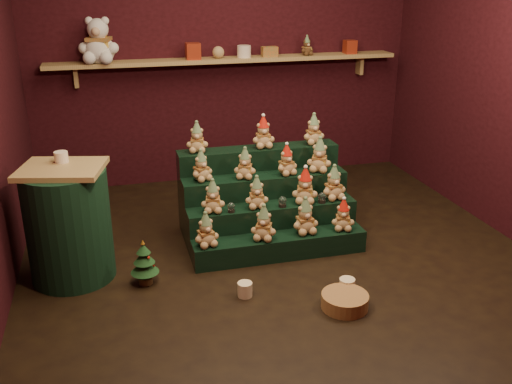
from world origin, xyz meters
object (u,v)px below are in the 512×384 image
object	(u,v)px
snow_globe_a	(231,207)
mug_left	(245,289)
brown_bear	(307,46)
snow_globe_c	(322,198)
snow_globe_b	(282,202)
wicker_basket	(345,301)
riser_tier_front	(280,246)
white_bear	(98,34)
mini_christmas_tree	(144,262)
side_table	(69,224)
mug_right	(347,286)

from	to	relation	value
snow_globe_a	mug_left	distance (m)	0.76
snow_globe_a	brown_bear	world-z (taller)	brown_bear
snow_globe_c	mug_left	size ratio (longest dim) A/B	0.85
snow_globe_b	wicker_basket	size ratio (longest dim) A/B	0.27
riser_tier_front	snow_globe_a	world-z (taller)	snow_globe_a
snow_globe_c	white_bear	xyz separation A→B (m)	(-1.65, 1.69, 1.18)
snow_globe_a	mug_left	size ratio (longest dim) A/B	0.77
mini_christmas_tree	mug_left	xyz separation A→B (m)	(0.66, -0.36, -0.12)
riser_tier_front	snow_globe_c	world-z (taller)	snow_globe_c
snow_globe_b	snow_globe_c	xyz separation A→B (m)	(0.34, -0.00, 0.00)
brown_bear	side_table	bearing A→B (deg)	-158.17
mug_left	white_bear	bearing A→B (deg)	109.46
brown_bear	riser_tier_front	bearing A→B (deg)	-128.65
riser_tier_front	mug_left	bearing A→B (deg)	-128.92
riser_tier_front	snow_globe_a	distance (m)	0.50
snow_globe_a	mini_christmas_tree	xyz separation A→B (m)	(-0.72, -0.31, -0.23)
wicker_basket	brown_bear	world-z (taller)	brown_bear
wicker_basket	snow_globe_b	bearing A→B (deg)	98.00
snow_globe_c	mug_left	xyz separation A→B (m)	(-0.82, -0.67, -0.35)
side_table	snow_globe_b	bearing A→B (deg)	16.02
white_bear	riser_tier_front	bearing A→B (deg)	-42.73
side_table	mug_left	bearing A→B (deg)	-13.71
wicker_basket	riser_tier_front	bearing A→B (deg)	104.00
wicker_basket	white_bear	distance (m)	3.41
white_bear	brown_bear	world-z (taller)	white_bear
riser_tier_front	mug_right	world-z (taller)	riser_tier_front
mini_christmas_tree	riser_tier_front	bearing A→B (deg)	8.07
side_table	snow_globe_c	bearing A→B (deg)	15.62
snow_globe_b	brown_bear	xyz separation A→B (m)	(0.78, 1.69, 1.01)
snow_globe_b	brown_bear	size ratio (longest dim) A/B	0.45
mug_right	white_bear	bearing A→B (deg)	121.63
side_table	brown_bear	world-z (taller)	brown_bear
wicker_basket	white_bear	xyz separation A→B (m)	(-1.45, 2.68, 1.54)
snow_globe_a	mug_right	world-z (taller)	snow_globe_a
mini_christmas_tree	mug_left	bearing A→B (deg)	-28.52
mini_christmas_tree	white_bear	size ratio (longest dim) A/B	0.66
snow_globe_c	mug_right	xyz separation A→B (m)	(-0.11, -0.82, -0.35)
side_table	mini_christmas_tree	world-z (taller)	side_table
side_table	white_bear	bearing A→B (deg)	92.96
mini_christmas_tree	white_bear	distance (m)	2.46
riser_tier_front	snow_globe_b	world-z (taller)	snow_globe_b
white_bear	brown_bear	size ratio (longest dim) A/B	2.72
mug_left	wicker_basket	world-z (taller)	mug_left
white_bear	brown_bear	bearing A→B (deg)	13.26
mug_left	riser_tier_front	bearing A→B (deg)	51.08
mini_christmas_tree	wicker_basket	bearing A→B (deg)	-27.87
snow_globe_a	mug_right	xyz separation A→B (m)	(0.65, -0.82, -0.35)
mini_christmas_tree	mug_right	xyz separation A→B (m)	(1.37, -0.51, -0.11)
riser_tier_front	brown_bear	size ratio (longest dim) A/B	7.12
snow_globe_c	side_table	distance (m)	1.99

